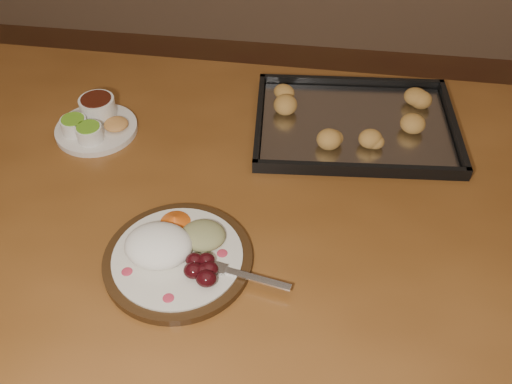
# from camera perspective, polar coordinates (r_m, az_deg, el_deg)

# --- Properties ---
(dining_table) EXTENTS (1.51, 0.92, 0.75)m
(dining_table) POSITION_cam_1_polar(r_m,az_deg,el_deg) (1.13, -2.60, -3.74)
(dining_table) COLOR brown
(dining_table) RESTS_ON ground
(dinner_plate) EXTENTS (0.31, 0.25, 0.06)m
(dinner_plate) POSITION_cam_1_polar(r_m,az_deg,el_deg) (0.95, -7.99, -6.05)
(dinner_plate) COLOR black
(dinner_plate) RESTS_ON dining_table
(condiment_saucer) EXTENTS (0.17, 0.17, 0.06)m
(condiment_saucer) POSITION_cam_1_polar(r_m,az_deg,el_deg) (1.24, -15.84, 6.73)
(condiment_saucer) COLOR silver
(condiment_saucer) RESTS_ON dining_table
(baking_tray) EXTENTS (0.44, 0.34, 0.04)m
(baking_tray) POSITION_cam_1_polar(r_m,az_deg,el_deg) (1.22, 9.91, 6.80)
(baking_tray) COLOR black
(baking_tray) RESTS_ON dining_table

